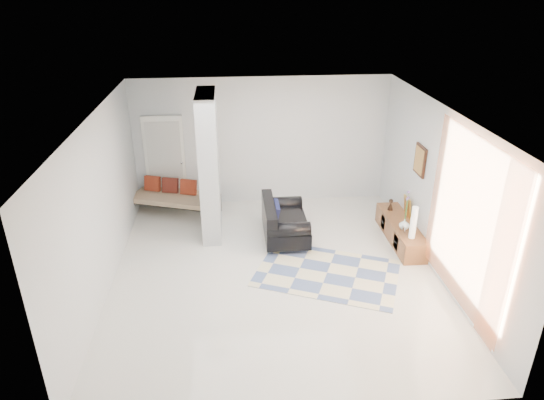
{
  "coord_description": "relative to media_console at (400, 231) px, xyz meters",
  "views": [
    {
      "loc": [
        -0.69,
        -7.05,
        4.68
      ],
      "look_at": [
        0.0,
        0.6,
        1.11
      ],
      "focal_mm": 32.0,
      "sensor_mm": 36.0,
      "label": 1
    }
  ],
  "objects": [
    {
      "name": "floor",
      "position": [
        -2.52,
        -0.9,
        -0.2
      ],
      "size": [
        6.0,
        6.0,
        0.0
      ],
      "primitive_type": "plane",
      "color": "silver",
      "rests_on": "ground"
    },
    {
      "name": "bronze_figurine",
      "position": [
        -0.05,
        0.55,
        0.31
      ],
      "size": [
        0.12,
        0.12,
        0.23
      ],
      "primitive_type": null,
      "rotation": [
        0.0,
        0.0,
        -0.02
      ],
      "color": "black",
      "rests_on": "media_console"
    },
    {
      "name": "cylinder_lamp",
      "position": [
        -0.02,
        -0.6,
        0.5
      ],
      "size": [
        0.11,
        0.11,
        0.6
      ],
      "primitive_type": "cylinder",
      "color": "silver",
      "rests_on": "media_console"
    },
    {
      "name": "hallway_door",
      "position": [
        -4.62,
        2.06,
        0.82
      ],
      "size": [
        0.85,
        0.06,
        2.04
      ],
      "primitive_type": "cube",
      "color": "white",
      "rests_on": "floor"
    },
    {
      "name": "daybed",
      "position": [
        -4.44,
        1.58,
        0.21
      ],
      "size": [
        1.95,
        1.3,
        0.77
      ],
      "rotation": [
        0.0,
        0.0,
        -0.33
      ],
      "color": "black",
      "rests_on": "floor"
    },
    {
      "name": "wall_left",
      "position": [
        -5.27,
        -0.9,
        1.2
      ],
      "size": [
        0.0,
        6.0,
        6.0
      ],
      "primitive_type": "plane",
      "rotation": [
        1.57,
        0.0,
        1.57
      ],
      "color": "silver",
      "rests_on": "ground"
    },
    {
      "name": "ceiling",
      "position": [
        -2.52,
        -0.9,
        2.6
      ],
      "size": [
        6.0,
        6.0,
        0.0
      ],
      "primitive_type": "plane",
      "rotation": [
        3.14,
        0.0,
        0.0
      ],
      "color": "white",
      "rests_on": "wall_back"
    },
    {
      "name": "wall_art",
      "position": [
        0.2,
        -0.0,
        1.45
      ],
      "size": [
        0.04,
        0.45,
        0.55
      ],
      "primitive_type": "cube",
      "color": "#36190E",
      "rests_on": "wall_right"
    },
    {
      "name": "wall_back",
      "position": [
        -2.52,
        2.1,
        1.2
      ],
      "size": [
        6.0,
        0.0,
        6.0
      ],
      "primitive_type": "plane",
      "rotation": [
        1.57,
        0.0,
        0.0
      ],
      "color": "silver",
      "rests_on": "ground"
    },
    {
      "name": "area_rug",
      "position": [
        -1.62,
        -1.0,
        -0.2
      ],
      "size": [
        2.79,
        2.38,
        0.01
      ],
      "primitive_type": "cube",
      "rotation": [
        0.0,
        0.0,
        -0.4
      ],
      "color": "beige",
      "rests_on": "floor"
    },
    {
      "name": "curtain",
      "position": [
        0.15,
        -2.05,
        1.25
      ],
      "size": [
        0.0,
        2.55,
        2.55
      ],
      "primitive_type": "plane",
      "rotation": [
        1.57,
        0.0,
        1.57
      ],
      "color": "#FB7F42",
      "rests_on": "wall_right"
    },
    {
      "name": "partition_column",
      "position": [
        -3.62,
        0.7,
        1.2
      ],
      "size": [
        0.35,
        1.2,
        2.8
      ],
      "primitive_type": "cube",
      "color": "#ADB1B4",
      "rests_on": "floor"
    },
    {
      "name": "wall_right",
      "position": [
        0.23,
        -0.9,
        1.2
      ],
      "size": [
        0.0,
        6.0,
        6.0
      ],
      "primitive_type": "plane",
      "rotation": [
        1.57,
        0.0,
        -1.57
      ],
      "color": "silver",
      "rests_on": "ground"
    },
    {
      "name": "media_console",
      "position": [
        0.0,
        0.0,
        0.0
      ],
      "size": [
        0.45,
        1.79,
        0.8
      ],
      "color": "brown",
      "rests_on": "floor"
    },
    {
      "name": "vase",
      "position": [
        -0.05,
        -0.27,
        0.3
      ],
      "size": [
        0.2,
        0.2,
        0.2
      ],
      "primitive_type": "imported",
      "rotation": [
        0.0,
        0.0,
        0.05
      ],
      "color": "white",
      "rests_on": "media_console"
    },
    {
      "name": "loveseat",
      "position": [
        -2.26,
        0.3,
        0.16
      ],
      "size": [
        0.83,
        1.41,
        0.76
      ],
      "rotation": [
        0.0,
        0.0,
        -0.0
      ],
      "color": "silver",
      "rests_on": "floor"
    },
    {
      "name": "wall_front",
      "position": [
        -2.52,
        -3.9,
        1.2
      ],
      "size": [
        6.0,
        0.0,
        6.0
      ],
      "primitive_type": "plane",
      "rotation": [
        -1.57,
        0.0,
        0.0
      ],
      "color": "silver",
      "rests_on": "ground"
    }
  ]
}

